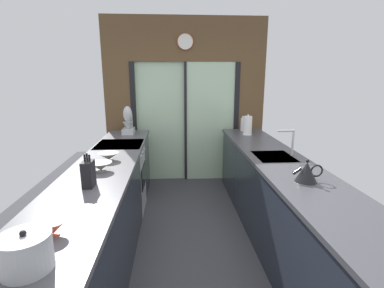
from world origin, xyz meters
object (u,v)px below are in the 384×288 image
at_px(mixing_bowl_far, 109,156).
at_px(stock_pot, 26,252).
at_px(stand_mixer, 128,123).
at_px(soap_bottle, 243,124).
at_px(oven_range, 122,178).
at_px(mixing_bowl_near, 53,227).
at_px(mixing_bowl_mid, 101,166).
at_px(kettle, 307,172).
at_px(paper_towel_roll, 248,126).
at_px(knife_block, 88,174).

height_order(mixing_bowl_far, stock_pot, stock_pot).
xyz_separation_m(stand_mixer, soap_bottle, (1.78, 0.08, -0.05)).
relative_size(mixing_bowl_far, stock_pot, 0.91).
height_order(oven_range, mixing_bowl_near, mixing_bowl_near).
xyz_separation_m(mixing_bowl_mid, mixing_bowl_far, (-0.00, 0.34, -0.00)).
relative_size(oven_range, kettle, 3.51).
distance_m(stand_mixer, paper_towel_roll, 1.79).
xyz_separation_m(knife_block, stock_pot, (0.00, -1.01, -0.02)).
bearing_deg(kettle, mixing_bowl_near, -158.27).
bearing_deg(mixing_bowl_near, paper_towel_roll, 55.98).
bearing_deg(kettle, stock_pot, -150.67).
bearing_deg(mixing_bowl_mid, paper_towel_roll, 40.76).
height_order(mixing_bowl_near, stand_mixer, stand_mixer).
distance_m(mixing_bowl_mid, knife_block, 0.39).
relative_size(mixing_bowl_near, mixing_bowl_mid, 0.74).
xyz_separation_m(oven_range, kettle, (1.80, -1.47, 0.55)).
xyz_separation_m(mixing_bowl_far, soap_bottle, (1.78, 1.51, 0.07)).
xyz_separation_m(stock_pot, kettle, (1.78, 1.00, -0.00)).
relative_size(mixing_bowl_far, soap_bottle, 0.82).
xyz_separation_m(oven_range, paper_towel_roll, (1.80, 0.46, 0.60)).
bearing_deg(mixing_bowl_near, oven_range, 90.48).
distance_m(stand_mixer, stock_pot, 3.16).
xyz_separation_m(mixing_bowl_near, stock_pot, (0.00, -0.29, 0.04)).
relative_size(mixing_bowl_near, stock_pot, 0.67).
relative_size(mixing_bowl_near, paper_towel_roll, 0.51).
bearing_deg(stock_pot, mixing_bowl_mid, 90.00).
height_order(oven_range, knife_block, knife_block).
bearing_deg(mixing_bowl_near, mixing_bowl_far, 90.00).
xyz_separation_m(oven_range, mixing_bowl_mid, (0.02, -1.08, 0.51)).
distance_m(oven_range, mixing_bowl_far, 0.90).
xyz_separation_m(stock_pot, paper_towel_roll, (1.78, 2.93, 0.05)).
relative_size(mixing_bowl_near, soap_bottle, 0.60).
bearing_deg(kettle, mixing_bowl_mid, 167.57).
xyz_separation_m(stand_mixer, paper_towel_roll, (1.78, -0.23, -0.02)).
bearing_deg(paper_towel_roll, mixing_bowl_near, -124.02).
height_order(stock_pot, soap_bottle, soap_bottle).
distance_m(mixing_bowl_near, mixing_bowl_far, 1.44).
xyz_separation_m(oven_range, mixing_bowl_far, (0.02, -0.74, 0.51)).
relative_size(mixing_bowl_mid, knife_block, 0.76).
bearing_deg(knife_block, soap_bottle, 51.40).
distance_m(mixing_bowl_near, kettle, 1.92).
relative_size(knife_block, stand_mixer, 0.66).
relative_size(mixing_bowl_far, paper_towel_roll, 0.69).
xyz_separation_m(oven_range, stand_mixer, (0.02, 0.68, 0.63)).
bearing_deg(mixing_bowl_far, stand_mixer, 90.00).
distance_m(mixing_bowl_mid, mixing_bowl_far, 0.34).
distance_m(mixing_bowl_far, knife_block, 0.73).
xyz_separation_m(stock_pot, soap_bottle, (1.78, 3.24, 0.03)).
distance_m(mixing_bowl_near, mixing_bowl_mid, 1.10).
bearing_deg(knife_block, mixing_bowl_near, -90.00).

